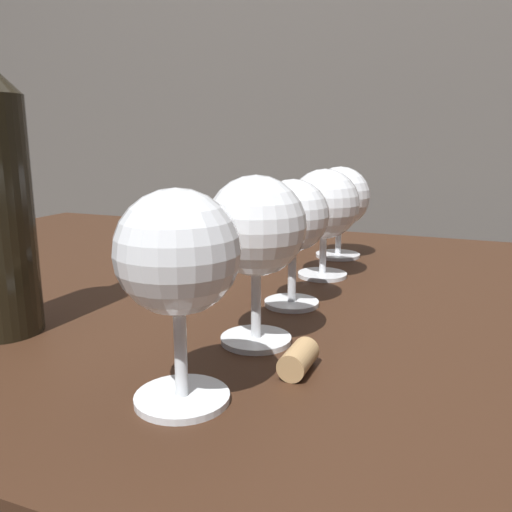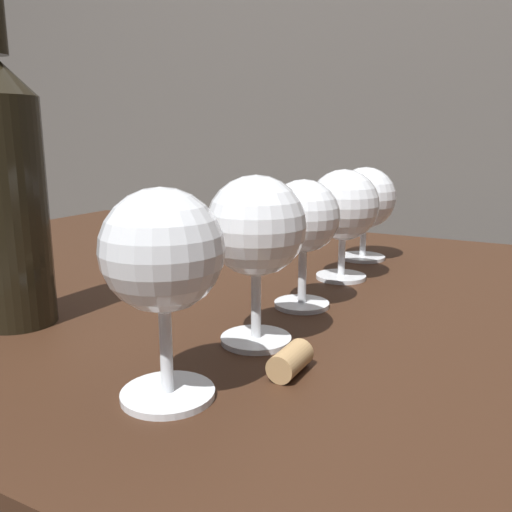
% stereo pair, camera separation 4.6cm
% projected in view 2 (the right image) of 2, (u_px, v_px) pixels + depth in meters
% --- Properties ---
extents(dining_table, '(1.41, 0.84, 0.72)m').
position_uv_depth(dining_table, '(299.00, 356.00, 0.66)').
color(dining_table, '#382114').
rests_on(dining_table, ground_plane).
extents(wine_glass_merlot, '(0.08, 0.08, 0.15)m').
position_uv_depth(wine_glass_merlot, '(162.00, 256.00, 0.35)').
color(wine_glass_merlot, white).
rests_on(wine_glass_merlot, dining_table).
extents(wine_glass_rose, '(0.09, 0.09, 0.15)m').
position_uv_depth(wine_glass_rose, '(256.00, 230.00, 0.46)').
color(wine_glass_rose, white).
rests_on(wine_glass_rose, dining_table).
extents(wine_glass_amber, '(0.08, 0.08, 0.14)m').
position_uv_depth(wine_glass_amber, '(303.00, 219.00, 0.56)').
color(wine_glass_amber, white).
rests_on(wine_glass_amber, dining_table).
extents(wine_glass_port, '(0.09, 0.09, 0.14)m').
position_uv_depth(wine_glass_port, '(343.00, 208.00, 0.67)').
color(wine_glass_port, white).
rests_on(wine_glass_port, dining_table).
extents(wine_glass_chardonnay, '(0.09, 0.09, 0.14)m').
position_uv_depth(wine_glass_chardonnay, '(365.00, 199.00, 0.78)').
color(wine_glass_chardonnay, white).
rests_on(wine_glass_chardonnay, dining_table).
extents(wine_bottle, '(0.07, 0.07, 0.33)m').
position_uv_depth(wine_bottle, '(7.00, 189.00, 0.50)').
color(wine_bottle, black).
rests_on(wine_bottle, dining_table).
extents(cork, '(0.02, 0.04, 0.02)m').
position_uv_depth(cork, '(290.00, 361.00, 0.41)').
color(cork, tan).
rests_on(cork, dining_table).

